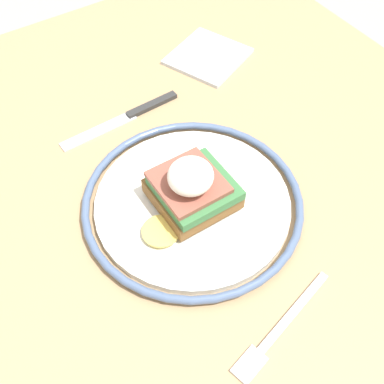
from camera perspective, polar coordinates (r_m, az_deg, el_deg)
name	(u,v)px	position (r m, az deg, el deg)	size (l,w,h in m)	color
ground_plane	(192,379)	(1.27, 0.03, -21.29)	(6.00, 6.00, 0.00)	#9E9993
dining_table	(192,249)	(0.70, 0.05, -6.82)	(0.97, 0.90, 0.73)	tan
plate	(192,205)	(0.60, 0.00, -1.59)	(0.28, 0.28, 0.02)	silver
sandwich	(191,189)	(0.57, -0.11, 0.34)	(0.09, 0.12, 0.08)	brown
fork	(279,329)	(0.53, 10.30, -15.71)	(0.05, 0.15, 0.00)	silver
knife	(130,115)	(0.72, -7.33, 8.99)	(0.02, 0.19, 0.01)	#2D2D2D
napkin	(208,56)	(0.82, 1.90, 15.77)	(0.11, 0.11, 0.01)	silver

